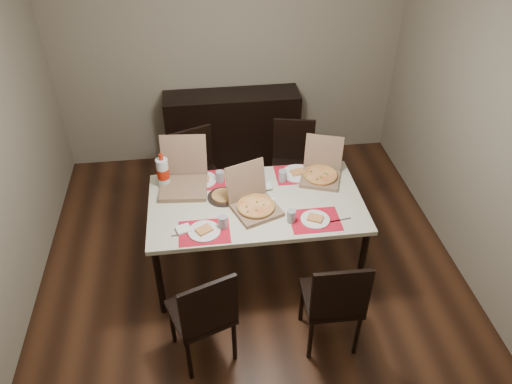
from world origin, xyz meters
TOP-DOWN VIEW (x-y plane):
  - ground at (0.00, 0.00)m, footprint 3.80×4.00m
  - room_walls at (0.00, 0.43)m, footprint 3.84×4.02m
  - sideboard at (0.00, 1.78)m, footprint 1.50×0.40m
  - dining_table at (0.05, 0.07)m, footprint 1.80×1.00m
  - chair_near_left at (-0.45, -0.87)m, footprint 0.54×0.54m
  - chair_near_right at (0.51, -0.87)m, footprint 0.43×0.43m
  - chair_far_left at (-0.42, 0.92)m, footprint 0.54×0.54m
  - chair_far_right at (0.55, 0.97)m, footprint 0.50×0.50m
  - setting_near_left at (-0.38, -0.25)m, footprint 0.46×0.30m
  - setting_near_right at (0.44, -0.23)m, footprint 0.52×0.30m
  - setting_far_left at (-0.36, 0.41)m, footprint 0.50×0.30m
  - setting_far_right at (0.44, 0.39)m, footprint 0.51×0.30m
  - napkin_loose at (0.15, 0.03)m, footprint 0.14×0.15m
  - pizza_box_center at (0.02, -0.03)m, footprint 0.47×0.49m
  - pizza_box_right at (0.67, 0.34)m, footprint 0.44×0.47m
  - pizza_box_left at (-0.55, 0.37)m, footprint 0.44×0.48m
  - faina_plate at (-0.22, 0.15)m, footprint 0.27×0.27m
  - dip_bowl at (0.16, 0.24)m, footprint 0.11×0.11m
  - soda_bottle at (-0.72, 0.40)m, footprint 0.11×0.11m

SIDE VIEW (x-z plane):
  - ground at x=0.00m, z-range -0.02..0.00m
  - sideboard at x=0.00m, z-range 0.00..0.90m
  - chair_near_left at x=-0.45m, z-range 0.05..0.98m
  - chair_near_right at x=0.51m, z-range 0.05..0.98m
  - chair_far_left at x=-0.42m, z-range 0.05..0.98m
  - chair_far_right at x=0.55m, z-range 0.05..0.98m
  - dining_table at x=0.05m, z-range 0.31..1.06m
  - napkin_loose at x=0.15m, z-range 0.75..0.77m
  - faina_plate at x=-0.22m, z-range 0.75..0.78m
  - dip_bowl at x=0.16m, z-range 0.75..0.78m
  - setting_far_right at x=0.44m, z-range 0.72..0.83m
  - setting_far_left at x=-0.36m, z-range 0.72..0.83m
  - setting_near_left at x=-0.38m, z-range 0.72..0.83m
  - setting_near_right at x=0.44m, z-range 0.72..0.83m
  - pizza_box_right at x=0.67m, z-range 0.64..0.97m
  - pizza_box_center at x=0.02m, z-range 0.63..0.98m
  - pizza_box_left at x=-0.55m, z-range 0.61..1.02m
  - soda_bottle at x=-0.72m, z-range 0.73..1.05m
  - room_walls at x=0.00m, z-range 0.42..3.04m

